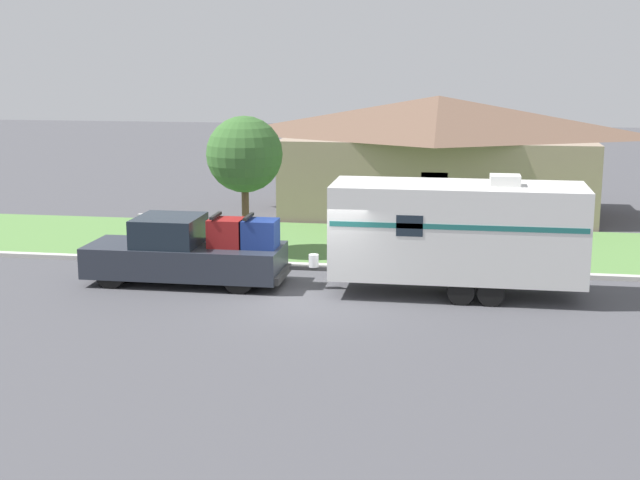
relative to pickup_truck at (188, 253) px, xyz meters
The scene contains 8 objects.
ground_plane 4.41m from the pickup_truck, 19.11° to the right, with size 120.00×120.00×0.00m, color #47474C.
curb_strip 4.77m from the pickup_truck, 29.82° to the left, with size 80.00×0.30×0.14m.
lawn_strip 7.30m from the pickup_truck, 55.74° to the left, with size 80.00×7.00×0.03m.
house_across_street 14.45m from the pickup_truck, 62.17° to the left, with size 13.25×6.62×4.83m.
pickup_truck is the anchor object (origin of this frame).
travel_trailer 7.71m from the pickup_truck, ahead, with size 8.06×2.39×3.34m.
mailbox 4.21m from the pickup_truck, 126.45° to the left, with size 0.48×0.20×1.35m.
tree_in_yard 4.79m from the pickup_truck, 80.17° to the left, with size 2.50×2.50×4.55m.
Camera 1 is at (3.66, -22.66, 6.55)m, focal length 50.00 mm.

